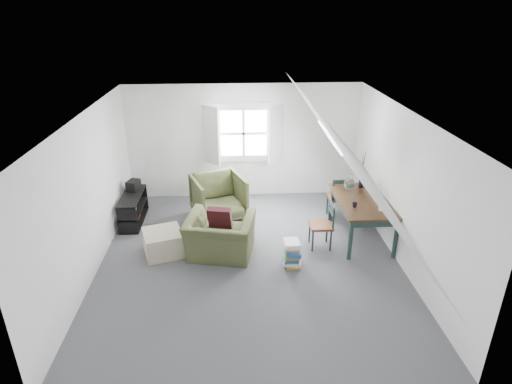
{
  "coord_description": "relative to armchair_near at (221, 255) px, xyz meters",
  "views": [
    {
      "loc": [
        -0.25,
        -6.18,
        4.0
      ],
      "look_at": [
        0.14,
        0.6,
        1.0
      ],
      "focal_mm": 30.0,
      "sensor_mm": 36.0,
      "label": 1
    }
  ],
  "objects": [
    {
      "name": "media_shelf",
      "position": [
        -1.75,
        1.32,
        0.26
      ],
      "size": [
        0.37,
        1.11,
        0.57
      ],
      "rotation": [
        0.0,
        0.0,
        -0.03
      ],
      "color": "black",
      "rests_on": "floor"
    },
    {
      "name": "wall_left",
      "position": [
        -2.01,
        -0.21,
        1.25
      ],
      "size": [
        0.0,
        5.5,
        5.5
      ],
      "primitive_type": "plane",
      "rotation": [
        1.57,
        0.0,
        1.57
      ],
      "color": "white",
      "rests_on": "ground"
    },
    {
      "name": "throw_pillow",
      "position": [
        0.0,
        0.15,
        0.64
      ],
      "size": [
        0.44,
        0.31,
        0.42
      ],
      "primitive_type": "cube",
      "rotation": [
        0.31,
        0.0,
        -0.2
      ],
      "color": "#3D1018",
      "rests_on": "armchair_near"
    },
    {
      "name": "demijohn",
      "position": [
        2.42,
        0.89,
        0.91
      ],
      "size": [
        0.22,
        0.22,
        0.3
      ],
      "rotation": [
        0.0,
        0.0,
        0.32
      ],
      "color": "silver",
      "rests_on": "dining_table"
    },
    {
      "name": "ceiling",
      "position": [
        0.49,
        -0.21,
        2.5
      ],
      "size": [
        5.5,
        5.5,
        0.0
      ],
      "primitive_type": "plane",
      "rotation": [
        3.14,
        0.0,
        0.0
      ],
      "color": "white",
      "rests_on": "wall_back"
    },
    {
      "name": "floor",
      "position": [
        0.49,
        -0.21,
        0.0
      ],
      "size": [
        5.5,
        5.5,
        0.0
      ],
      "primitive_type": "plane",
      "color": "#4C4C51",
      "rests_on": "ground"
    },
    {
      "name": "armchair_far",
      "position": [
        -0.06,
        1.43,
        0.0
      ],
      "size": [
        1.22,
        1.24,
        0.89
      ],
      "primitive_type": "imported",
      "rotation": [
        0.0,
        0.0,
        0.34
      ],
      "color": "#414728",
      "rests_on": "floor"
    },
    {
      "name": "paper_box",
      "position": [
        2.77,
        -0.01,
        0.8
      ],
      "size": [
        0.13,
        0.09,
        0.04
      ],
      "primitive_type": "cube",
      "rotation": [
        0.0,
        0.0,
        -0.03
      ],
      "color": "white",
      "rests_on": "dining_table"
    },
    {
      "name": "slope_left",
      "position": [
        -1.06,
        -0.21,
        1.78
      ],
      "size": [
        3.19,
        5.5,
        4.48
      ],
      "primitive_type": "plane",
      "rotation": [
        0.0,
        2.19,
        0.0
      ],
      "color": "white",
      "rests_on": "wall_left"
    },
    {
      "name": "slope_right",
      "position": [
        2.04,
        -0.21,
        1.78
      ],
      "size": [
        3.19,
        5.5,
        4.48
      ],
      "primitive_type": "plane",
      "rotation": [
        0.0,
        -2.19,
        0.0
      ],
      "color": "white",
      "rests_on": "wall_right"
    },
    {
      "name": "dormer_window",
      "position": [
        0.49,
        2.47,
        1.45
      ],
      "size": [
        1.71,
        0.35,
        1.3
      ],
      "color": "white",
      "rests_on": "wall_back"
    },
    {
      "name": "dining_chair_near",
      "position": [
        1.8,
        0.18,
        0.44
      ],
      "size": [
        0.39,
        0.39,
        0.84
      ],
      "rotation": [
        0.0,
        0.0,
        -1.92
      ],
      "color": "brown",
      "rests_on": "floor"
    },
    {
      "name": "dining_table",
      "position": [
        2.57,
        0.44,
        0.68
      ],
      "size": [
        0.94,
        1.57,
        0.78
      ],
      "rotation": [
        0.0,
        0.0,
        0.05
      ],
      "color": "#331E0F",
      "rests_on": "floor"
    },
    {
      "name": "skylight",
      "position": [
        2.04,
        1.09,
        1.75
      ],
      "size": [
        0.35,
        0.75,
        0.47
      ],
      "primitive_type": "cube",
      "rotation": [
        0.0,
        0.95,
        0.0
      ],
      "color": "white",
      "rests_on": "slope_right"
    },
    {
      "name": "cup",
      "position": [
        2.32,
        0.14,
        0.78
      ],
      "size": [
        0.09,
        0.09,
        0.08
      ],
      "primitive_type": "imported",
      "rotation": [
        0.0,
        0.0,
        -0.02
      ],
      "color": "black",
      "rests_on": "dining_table"
    },
    {
      "name": "wall_right",
      "position": [
        2.99,
        -0.21,
        1.25
      ],
      "size": [
        0.0,
        5.5,
        5.5
      ],
      "primitive_type": "plane",
      "rotation": [
        1.57,
        0.0,
        -1.57
      ],
      "color": "white",
      "rests_on": "ground"
    },
    {
      "name": "armchair_near",
      "position": [
        0.0,
        0.0,
        0.0
      ],
      "size": [
        1.28,
        1.17,
        0.72
      ],
      "primitive_type": "imported",
      "rotation": [
        0.0,
        0.0,
        2.94
      ],
      "color": "#414728",
      "rests_on": "floor"
    },
    {
      "name": "wall_back",
      "position": [
        0.49,
        2.54,
        1.25
      ],
      "size": [
        5.0,
        0.0,
        5.0
      ],
      "primitive_type": "plane",
      "rotation": [
        1.57,
        0.0,
        0.0
      ],
      "color": "white",
      "rests_on": "ground"
    },
    {
      "name": "vase_twigs",
      "position": [
        2.67,
        0.99,
        0.94
      ],
      "size": [
        0.09,
        0.1,
        0.69
      ],
      "rotation": [
        0.0,
        0.0,
        0.37
      ],
      "color": "black",
      "rests_on": "dining_table"
    },
    {
      "name": "ottoman",
      "position": [
        -0.99,
        0.11,
        0.21
      ],
      "size": [
        0.79,
        0.79,
        0.42
      ],
      "primitive_type": "cube",
      "rotation": [
        0.0,
        0.0,
        0.31
      ],
      "color": "#B4AA89",
      "rests_on": "floor"
    },
    {
      "name": "magazine_stack",
      "position": [
        1.19,
        -0.39,
        0.22
      ],
      "size": [
        0.33,
        0.39,
        0.43
      ],
      "rotation": [
        0.0,
        0.0,
        0.21
      ],
      "color": "#B29933",
      "rests_on": "floor"
    },
    {
      "name": "dining_chair_far",
      "position": [
        2.34,
        1.25,
        0.47
      ],
      "size": [
        0.43,
        0.43,
        0.91
      ],
      "rotation": [
        0.0,
        0.0,
        3.33
      ],
      "color": "brown",
      "rests_on": "floor"
    },
    {
      "name": "electronics_box",
      "position": [
        -1.75,
        1.61,
        0.66
      ],
      "size": [
        0.27,
        0.33,
        0.22
      ],
      "primitive_type": "cube",
      "rotation": [
        0.0,
        0.0,
        -0.3
      ],
      "color": "black",
      "rests_on": "media_shelf"
    },
    {
      "name": "wall_front",
      "position": [
        0.49,
        -2.96,
        1.25
      ],
      "size": [
        5.0,
        0.0,
        5.0
      ],
      "primitive_type": "plane",
      "rotation": [
        -1.57,
        0.0,
        0.0
      ],
      "color": "white",
      "rests_on": "ground"
    }
  ]
}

